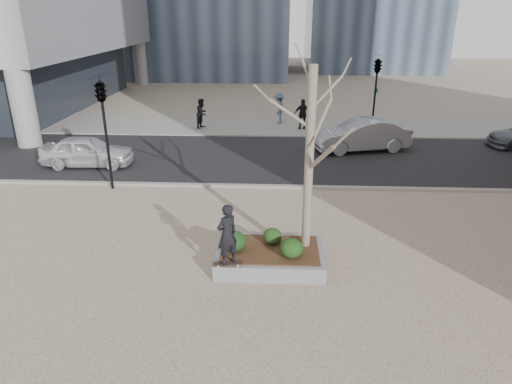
{
  "coord_description": "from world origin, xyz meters",
  "views": [
    {
      "loc": [
        1.18,
        -11.28,
        6.73
      ],
      "look_at": [
        0.5,
        2.0,
        1.4
      ],
      "focal_mm": 32.0,
      "sensor_mm": 36.0,
      "label": 1
    }
  ],
  "objects_px": {
    "planter": "(270,257)",
    "skateboard": "(228,264)",
    "police_car": "(87,151)",
    "skateboarder": "(227,235)"
  },
  "relations": [
    {
      "from": "planter",
      "to": "skateboarder",
      "type": "bearing_deg",
      "value": -141.34
    },
    {
      "from": "skateboard",
      "to": "police_car",
      "type": "height_order",
      "value": "police_car"
    },
    {
      "from": "skateboarder",
      "to": "planter",
      "type": "bearing_deg",
      "value": 175.37
    },
    {
      "from": "planter",
      "to": "skateboarder",
      "type": "xyz_separation_m",
      "value": [
        -1.1,
        -0.88,
        1.14
      ]
    },
    {
      "from": "police_car",
      "to": "planter",
      "type": "bearing_deg",
      "value": -136.43
    },
    {
      "from": "planter",
      "to": "skateboarder",
      "type": "distance_m",
      "value": 1.81
    },
    {
      "from": "planter",
      "to": "police_car",
      "type": "height_order",
      "value": "police_car"
    },
    {
      "from": "skateboarder",
      "to": "skateboard",
      "type": "bearing_deg",
      "value": 32.67
    },
    {
      "from": "planter",
      "to": "skateboard",
      "type": "bearing_deg",
      "value": -141.34
    },
    {
      "from": "skateboard",
      "to": "planter",
      "type": "bearing_deg",
      "value": 29.81
    }
  ]
}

